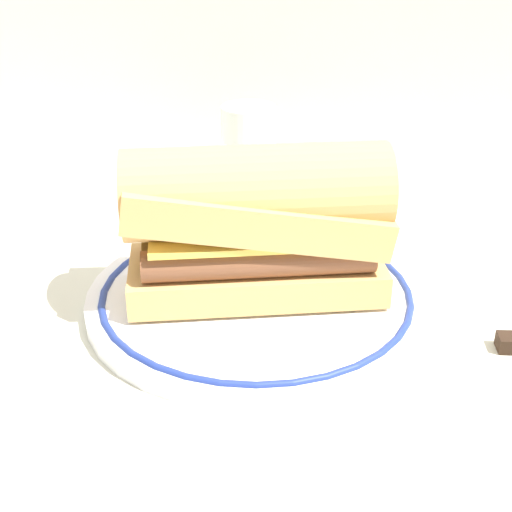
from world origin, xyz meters
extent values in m
plane|color=beige|center=(0.00, 0.00, 0.00)|extent=(1.50, 1.50, 0.00)
cylinder|color=white|center=(0.03, 0.02, 0.01)|extent=(0.28, 0.28, 0.01)
torus|color=navy|center=(0.03, 0.02, 0.01)|extent=(0.25, 0.25, 0.01)
cube|color=tan|center=(0.03, 0.02, 0.03)|extent=(0.22, 0.14, 0.03)
cylinder|color=brown|center=(0.04, -0.01, 0.05)|extent=(0.18, 0.08, 0.02)
cylinder|color=brown|center=(0.03, 0.02, 0.05)|extent=(0.18, 0.08, 0.02)
cylinder|color=brown|center=(0.02, 0.04, 0.05)|extent=(0.18, 0.08, 0.02)
cube|color=#EFC64C|center=(0.03, 0.02, 0.07)|extent=(0.18, 0.12, 0.01)
cube|color=tan|center=(0.03, 0.02, 0.09)|extent=(0.22, 0.14, 0.06)
cylinder|color=tan|center=(0.03, 0.02, 0.10)|extent=(0.21, 0.13, 0.07)
cylinder|color=silver|center=(-0.03, 0.29, 0.05)|extent=(0.06, 0.06, 0.09)
cylinder|color=gold|center=(-0.03, 0.29, 0.02)|extent=(0.05, 0.05, 0.04)
camera|label=1|loc=(0.13, -0.48, 0.30)|focal=49.94mm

